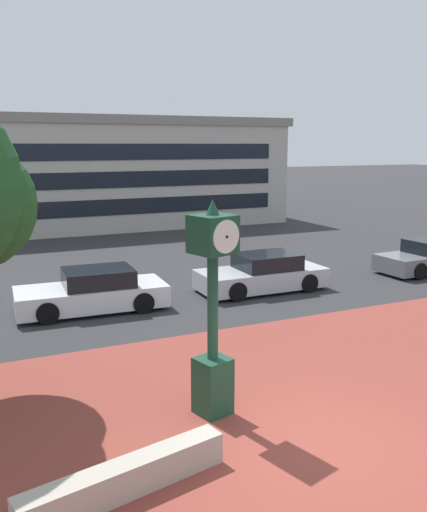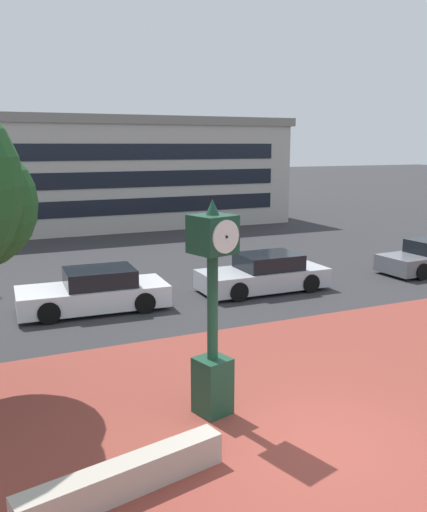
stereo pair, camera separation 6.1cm
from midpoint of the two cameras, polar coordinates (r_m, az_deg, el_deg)
ground_plane at (r=9.88m, az=11.51°, el=-18.89°), size 200.00×200.00×0.00m
plaza_brick_paving at (r=10.61m, az=8.13°, el=-16.45°), size 44.00×10.06×0.01m
planter_wall at (r=8.60m, az=-8.96°, el=-21.86°), size 3.21×1.06×0.50m
street_clock at (r=9.98m, az=0.07°, el=-5.83°), size 0.85×0.88×4.04m
car_street_mid at (r=17.05m, az=-12.15°, el=-3.66°), size 4.54×2.12×1.28m
car_street_distant at (r=18.99m, az=5.38°, el=-1.90°), size 4.43×2.00×1.28m
civic_building at (r=36.49m, az=-16.47°, el=8.45°), size 28.33×12.21×6.58m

